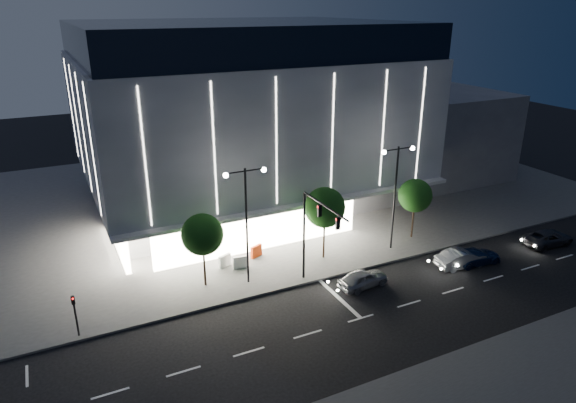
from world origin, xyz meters
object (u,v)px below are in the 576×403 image
Objects in this scene: car_fourth at (548,238)px; barrier_c at (256,251)px; street_lamp_west at (246,210)px; barrier_d at (240,262)px; car_second at (462,258)px; tree_left at (203,237)px; car_third at (475,256)px; tree_right at (415,197)px; traffic_mast at (314,225)px; street_lamp_east at (396,183)px; ped_signal_far at (75,312)px; tree_mid at (325,210)px; car_lead at (363,279)px; barrier_b at (225,261)px.

car_fourth is 25.15m from barrier_c.
street_lamp_west reaches higher than barrier_d.
car_second is 17.51m from barrier_d.
tree_left is 21.62m from car_third.
tree_right is at bearing 3.64° from street_lamp_west.
tree_right is 6.75m from car_second.
traffic_mast is 1.28× the size of tree_right.
street_lamp_west is at bearing 78.76° from car_third.
car_fourth reaches higher than car_third.
tree_right is 7.03m from car_third.
tree_right is 1.26× the size of car_second.
tree_left is (-15.97, 1.02, -1.92)m from street_lamp_east.
traffic_mast is at bearing -95.63° from barrier_c.
ped_signal_far is 0.49× the size of tree_mid.
car_second is 3.98× the size of barrier_d.
car_second reaches higher than barrier_d.
car_third is (10.47, -6.05, -3.70)m from tree_mid.
street_lamp_west is 2.27× the size of car_lead.
tree_left reaches higher than barrier_c.
street_lamp_east reaches higher than tree_right.
tree_mid is 1.12× the size of tree_right.
barrier_d is (1.00, -0.77, 0.00)m from barrier_b.
tree_mid reaches higher than barrier_c.
street_lamp_east is 2.06× the size of car_second.
barrier_b is 1.00× the size of barrier_c.
street_lamp_west is 13.00m from street_lamp_east.
barrier_b is 1.00× the size of barrier_d.
barrier_c is 2.24m from barrier_d.
car_second is at bearing -16.98° from street_lamp_west.
car_fourth is (28.67, -6.25, -3.39)m from tree_left.
car_third is (20.47, -6.05, -3.40)m from tree_left.
traffic_mast is 12.63m from tree_right.
car_fourth is at bearing -39.62° from barrier_b.
tree_mid is at bearing 180.00° from tree_right.
barrier_d is (12.22, 3.76, -1.24)m from ped_signal_far.
ped_signal_far is at bearing -172.87° from street_lamp_west.
traffic_mast is 1.62× the size of car_third.
car_second is 16.41m from barrier_c.
barrier_b and barrier_c have the same top height.
tree_left is at bearing 76.93° from car_second.
tree_left reaches higher than car_fourth.
car_lead is at bearing 89.04° from car_second.
street_lamp_east is at bearing 3.44° from ped_signal_far.
street_lamp_west reaches higher than ped_signal_far.
car_third is at bearing -48.20° from street_lamp_east.
street_lamp_west reaches higher than barrier_c.
car_second is at bearing 90.87° from car_third.
ped_signal_far is 2.73× the size of barrier_d.
street_lamp_west is 17.71m from car_second.
traffic_mast reaches higher than car_fourth.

